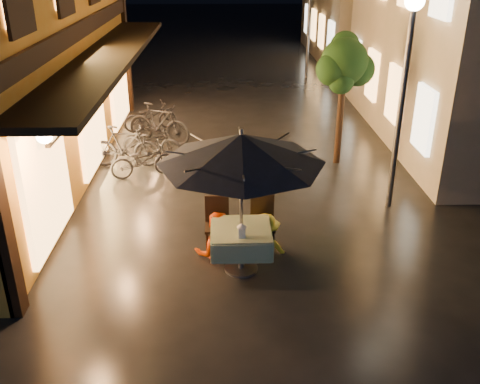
{
  "coord_description": "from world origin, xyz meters",
  "views": [
    {
      "loc": [
        -0.41,
        -7.9,
        4.93
      ],
      "look_at": [
        -0.15,
        0.29,
        1.15
      ],
      "focal_mm": 40.0,
      "sensor_mm": 36.0,
      "label": 1
    }
  ],
  "objects_px": {
    "cafe_table": "(241,239)",
    "person_yellow": "(265,216)",
    "bicycle_0": "(143,160)",
    "patio_umbrella": "(241,149)",
    "person_orange": "(215,214)",
    "streetlamp_near": "(406,65)",
    "table_lantern": "(242,229)"
  },
  "relations": [
    {
      "from": "patio_umbrella",
      "to": "person_yellow",
      "type": "distance_m",
      "value": 1.61
    },
    {
      "from": "person_yellow",
      "to": "bicycle_0",
      "type": "xyz_separation_m",
      "value": [
        -2.58,
        3.49,
        -0.3
      ]
    },
    {
      "from": "patio_umbrella",
      "to": "person_orange",
      "type": "relative_size",
      "value": 1.67
    },
    {
      "from": "streetlamp_near",
      "to": "cafe_table",
      "type": "distance_m",
      "value": 4.55
    },
    {
      "from": "person_yellow",
      "to": "person_orange",
      "type": "bearing_deg",
      "value": 2.77
    },
    {
      "from": "cafe_table",
      "to": "bicycle_0",
      "type": "relative_size",
      "value": 0.65
    },
    {
      "from": "cafe_table",
      "to": "person_orange",
      "type": "bearing_deg",
      "value": 129.78
    },
    {
      "from": "person_yellow",
      "to": "cafe_table",
      "type": "bearing_deg",
      "value": 51.54
    },
    {
      "from": "table_lantern",
      "to": "bicycle_0",
      "type": "bearing_deg",
      "value": 116.31
    },
    {
      "from": "cafe_table",
      "to": "person_orange",
      "type": "distance_m",
      "value": 0.69
    },
    {
      "from": "patio_umbrella",
      "to": "bicycle_0",
      "type": "bearing_deg",
      "value": 117.93
    },
    {
      "from": "patio_umbrella",
      "to": "bicycle_0",
      "type": "height_order",
      "value": "patio_umbrella"
    },
    {
      "from": "streetlamp_near",
      "to": "bicycle_0",
      "type": "bearing_deg",
      "value": 161.82
    },
    {
      "from": "patio_umbrella",
      "to": "person_orange",
      "type": "xyz_separation_m",
      "value": [
        -0.42,
        0.51,
        -1.36
      ]
    },
    {
      "from": "person_orange",
      "to": "patio_umbrella",
      "type": "bearing_deg",
      "value": 124.69
    },
    {
      "from": "streetlamp_near",
      "to": "patio_umbrella",
      "type": "distance_m",
      "value": 3.98
    },
    {
      "from": "streetlamp_near",
      "to": "patio_umbrella",
      "type": "relative_size",
      "value": 1.62
    },
    {
      "from": "cafe_table",
      "to": "bicycle_0",
      "type": "height_order",
      "value": "bicycle_0"
    },
    {
      "from": "patio_umbrella",
      "to": "person_yellow",
      "type": "height_order",
      "value": "patio_umbrella"
    },
    {
      "from": "bicycle_0",
      "to": "person_yellow",
      "type": "bearing_deg",
      "value": -161.23
    },
    {
      "from": "cafe_table",
      "to": "streetlamp_near",
      "type": "bearing_deg",
      "value": 36.21
    },
    {
      "from": "patio_umbrella",
      "to": "person_orange",
      "type": "height_order",
      "value": "patio_umbrella"
    },
    {
      "from": "streetlamp_near",
      "to": "person_orange",
      "type": "relative_size",
      "value": 2.7
    },
    {
      "from": "cafe_table",
      "to": "bicycle_0",
      "type": "bearing_deg",
      "value": 117.93
    },
    {
      "from": "streetlamp_near",
      "to": "table_lantern",
      "type": "bearing_deg",
      "value": -140.49
    },
    {
      "from": "table_lantern",
      "to": "person_yellow",
      "type": "distance_m",
      "value": 0.98
    },
    {
      "from": "table_lantern",
      "to": "person_orange",
      "type": "bearing_deg",
      "value": 117.88
    },
    {
      "from": "cafe_table",
      "to": "person_yellow",
      "type": "distance_m",
      "value": 0.72
    },
    {
      "from": "cafe_table",
      "to": "person_yellow",
      "type": "relative_size",
      "value": 0.7
    },
    {
      "from": "streetlamp_near",
      "to": "cafe_table",
      "type": "xyz_separation_m",
      "value": [
        -3.15,
        -2.31,
        -2.33
      ]
    },
    {
      "from": "streetlamp_near",
      "to": "table_lantern",
      "type": "relative_size",
      "value": 16.92
    },
    {
      "from": "streetlamp_near",
      "to": "patio_umbrella",
      "type": "height_order",
      "value": "streetlamp_near"
    }
  ]
}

